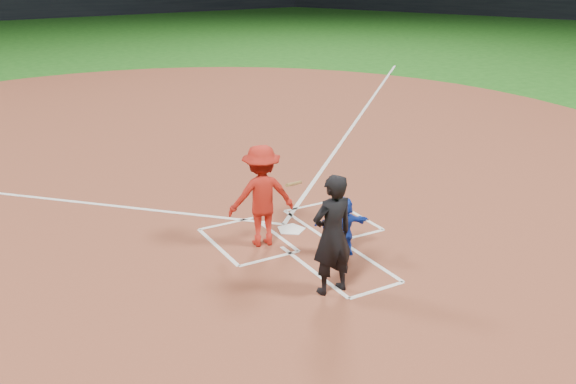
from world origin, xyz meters
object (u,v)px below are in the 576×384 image
catcher (343,226)px  batter_at_plate (262,196)px  home_plate (291,229)px  umpire (332,235)px

catcher → batter_at_plate: batter_at_plate is taller
home_plate → catcher: size_ratio=0.54×
home_plate → umpire: umpire is taller
catcher → batter_at_plate: 1.60m
umpire → batter_at_plate: umpire is taller
catcher → batter_at_plate: size_ratio=0.58×
home_plate → batter_at_plate: bearing=19.1°
catcher → umpire: 1.46m
home_plate → umpire: bearing=74.9°
home_plate → umpire: size_ratio=0.30×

